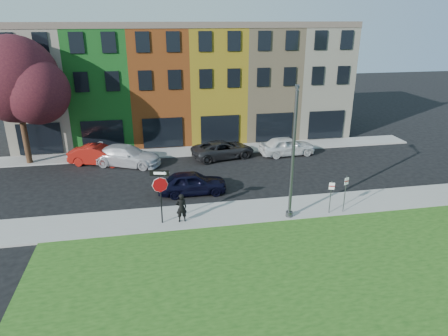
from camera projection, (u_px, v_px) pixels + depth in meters
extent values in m
plane|color=black|center=(274.00, 237.00, 20.95)|extent=(120.00, 120.00, 0.00)
cube|color=gray|center=(291.00, 208.00, 24.03)|extent=(40.00, 3.00, 0.12)
cube|color=gray|center=(188.00, 151.00, 34.20)|extent=(40.00, 2.40, 0.12)
cube|color=beige|center=(47.00, 86.00, 36.09)|extent=(5.00, 10.00, 10.00)
cube|color=#24852A|center=(104.00, 84.00, 36.95)|extent=(5.00, 10.00, 10.00)
cube|color=#AF4F1D|center=(159.00, 83.00, 37.81)|extent=(5.00, 10.00, 10.00)
cube|color=gold|center=(211.00, 81.00, 38.67)|extent=(5.00, 10.00, 10.00)
cube|color=#988462|center=(261.00, 80.00, 39.53)|extent=(5.00, 10.00, 10.00)
cube|color=beige|center=(308.00, 79.00, 40.39)|extent=(5.00, 10.00, 10.00)
cube|color=black|center=(192.00, 131.00, 34.83)|extent=(30.00, 0.12, 2.60)
cylinder|color=black|center=(161.00, 198.00, 21.68)|extent=(0.08, 0.08, 3.06)
cylinder|color=white|center=(160.00, 185.00, 21.39)|extent=(0.86, 0.25, 0.88)
cylinder|color=#90070B|center=(160.00, 185.00, 21.37)|extent=(0.82, 0.23, 0.84)
cube|color=black|center=(159.00, 173.00, 21.15)|extent=(1.03, 0.30, 0.34)
cube|color=white|center=(159.00, 173.00, 21.13)|extent=(0.64, 0.18, 0.14)
imported|color=black|center=(181.00, 208.00, 22.07)|extent=(0.71, 0.55, 1.67)
imported|color=black|center=(192.00, 183.00, 25.92)|extent=(1.82, 4.45, 1.51)
imported|color=maroon|center=(99.00, 155.00, 31.15)|extent=(4.19, 5.49, 1.51)
imported|color=silver|center=(126.00, 156.00, 30.94)|extent=(5.86, 6.88, 1.56)
imported|color=black|center=(223.00, 149.00, 32.59)|extent=(4.44, 6.08, 1.42)
imported|color=silver|center=(287.00, 146.00, 33.25)|extent=(2.51, 4.87, 1.57)
cylinder|color=#46494B|center=(293.00, 157.00, 21.64)|extent=(0.18, 0.18, 7.23)
cylinder|color=#46494B|center=(289.00, 214.00, 22.86)|extent=(0.40, 0.40, 0.30)
cylinder|color=#46494B|center=(297.00, 89.00, 21.31)|extent=(0.82, 1.91, 0.12)
cube|color=#46494B|center=(297.00, 86.00, 22.34)|extent=(0.43, 0.60, 0.16)
cylinder|color=#46494B|center=(330.00, 197.00, 22.98)|extent=(0.05, 0.05, 1.98)
cube|color=white|center=(332.00, 186.00, 22.70)|extent=(0.31, 0.10, 0.42)
cube|color=#90070B|center=(332.00, 186.00, 22.69)|extent=(0.31, 0.09, 0.06)
cylinder|color=#46494B|center=(345.00, 194.00, 23.09)|extent=(0.05, 0.05, 2.26)
cube|color=white|center=(347.00, 181.00, 22.77)|extent=(0.30, 0.14, 0.42)
cube|color=#90070B|center=(347.00, 181.00, 22.76)|extent=(0.30, 0.13, 0.06)
cylinder|color=black|center=(25.00, 137.00, 30.65)|extent=(0.44, 0.44, 4.25)
sphere|color=black|center=(15.00, 79.00, 29.11)|extent=(6.33, 6.33, 6.33)
sphere|color=black|center=(36.00, 92.00, 28.79)|extent=(4.75, 4.75, 4.75)
sphere|color=black|center=(0.00, 86.00, 30.11)|extent=(4.43, 4.43, 4.43)
sphere|color=black|center=(19.00, 63.00, 29.36)|extent=(3.80, 3.80, 3.80)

